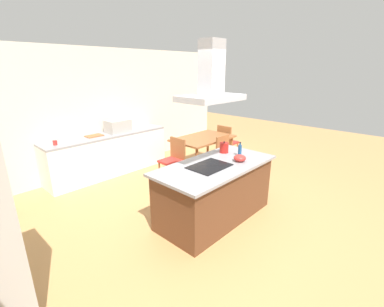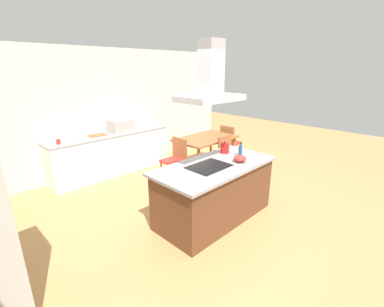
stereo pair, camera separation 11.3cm
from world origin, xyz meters
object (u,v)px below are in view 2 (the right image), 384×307
(cutting_board, at_px, (97,135))
(range_hood, at_px, (211,82))
(tea_kettle, at_px, (225,148))
(countertop_microwave, at_px, (121,126))
(olive_oil_bottle, at_px, (240,151))
(chair_at_left_end, at_px, (176,157))
(cooktop, at_px, (209,166))
(chair_facing_island, at_px, (228,154))
(mixing_bowl, at_px, (240,159))
(chair_at_right_end, at_px, (229,140))
(coffee_mug_red, at_px, (58,142))
(dining_table, at_px, (205,141))

(cutting_board, xyz_separation_m, range_hood, (0.27, -2.93, 1.19))
(tea_kettle, relative_size, countertop_microwave, 0.40)
(olive_oil_bottle, bearing_deg, chair_at_left_end, 88.85)
(cooktop, height_order, range_hood, range_hood)
(olive_oil_bottle, xyz_separation_m, chair_facing_island, (0.95, 0.94, -0.49))
(mixing_bowl, distance_m, countertop_microwave, 3.08)
(tea_kettle, bearing_deg, chair_at_right_end, 34.78)
(tea_kettle, distance_m, range_hood, 1.34)
(olive_oil_bottle, bearing_deg, chair_facing_island, 44.91)
(chair_facing_island, bearing_deg, cutting_board, 133.54)
(coffee_mug_red, bearing_deg, olive_oil_bottle, -57.75)
(tea_kettle, bearing_deg, dining_table, 53.54)
(countertop_microwave, relative_size, coffee_mug_red, 5.56)
(mixing_bowl, xyz_separation_m, cutting_board, (-0.77, 3.12, -0.04))
(dining_table, bearing_deg, range_hood, -136.77)
(tea_kettle, distance_m, chair_facing_island, 1.25)
(chair_at_left_end, bearing_deg, coffee_mug_red, 145.57)
(dining_table, distance_m, chair_facing_island, 0.68)
(cutting_board, bearing_deg, olive_oil_bottle, -71.68)
(mixing_bowl, relative_size, chair_at_right_end, 0.21)
(tea_kettle, distance_m, dining_table, 1.66)
(chair_at_left_end, height_order, chair_at_right_end, same)
(chair_at_left_end, bearing_deg, cutting_board, 126.64)
(dining_table, height_order, chair_at_right_end, chair_at_right_end)
(chair_at_left_end, bearing_deg, countertop_microwave, 109.59)
(cutting_board, distance_m, chair_at_right_end, 3.19)
(mixing_bowl, xyz_separation_m, range_hood, (-0.50, 0.19, 1.15))
(range_hood, bearing_deg, cutting_board, 95.36)
(cutting_board, bearing_deg, coffee_mug_red, -172.82)
(cooktop, height_order, countertop_microwave, countertop_microwave)
(olive_oil_bottle, height_order, mixing_bowl, olive_oil_bottle)
(countertop_microwave, bearing_deg, chair_at_left_end, -70.41)
(countertop_microwave, bearing_deg, coffee_mug_red, -177.74)
(coffee_mug_red, bearing_deg, mixing_bowl, -62.08)
(tea_kettle, height_order, countertop_microwave, countertop_microwave)
(cooktop, relative_size, countertop_microwave, 1.20)
(chair_at_left_end, bearing_deg, range_hood, -115.50)
(coffee_mug_red, xyz_separation_m, chair_at_right_end, (3.68, -1.27, -0.44))
(coffee_mug_red, height_order, dining_table, coffee_mug_red)
(cooktop, relative_size, coffee_mug_red, 6.67)
(cutting_board, distance_m, range_hood, 3.18)
(countertop_microwave, bearing_deg, mixing_bowl, -85.85)
(coffee_mug_red, relative_size, range_hood, 0.10)
(mixing_bowl, distance_m, coffee_mug_red, 3.42)
(coffee_mug_red, xyz_separation_m, cutting_board, (0.83, 0.10, -0.04))
(coffee_mug_red, xyz_separation_m, chair_at_left_end, (1.85, -1.27, -0.44))
(tea_kettle, relative_size, coffee_mug_red, 2.25)
(cooktop, distance_m, mixing_bowl, 0.54)
(dining_table, height_order, chair_facing_island, chair_facing_island)
(olive_oil_bottle, xyz_separation_m, cutting_board, (-0.99, 2.98, -0.09))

